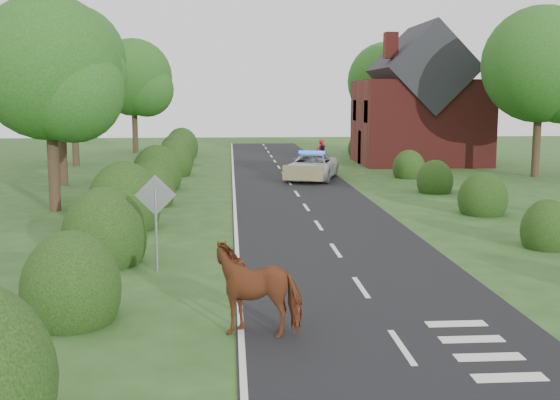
{
  "coord_description": "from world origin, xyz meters",
  "views": [
    {
      "loc": [
        -3.08,
        -15.99,
        4.55
      ],
      "look_at": [
        -1.53,
        5.58,
        1.3
      ],
      "focal_mm": 45.0,
      "sensor_mm": 36.0,
      "label": 1
    }
  ],
  "objects": [
    {
      "name": "cow",
      "position": [
        -2.56,
        -2.83,
        0.73
      ],
      "size": [
        2.21,
        1.4,
        1.46
      ],
      "primitive_type": "imported",
      "rotation": [
        0.0,
        0.0,
        -1.73
      ],
      "color": "brown",
      "rests_on": "ground"
    },
    {
      "name": "road",
      "position": [
        0.0,
        15.0,
        0.01
      ],
      "size": [
        6.0,
        70.0,
        0.02
      ],
      "primitive_type": "cube",
      "color": "black",
      "rests_on": "ground"
    },
    {
      "name": "hedgerow_left",
      "position": [
        -6.51,
        11.69,
        0.75
      ],
      "size": [
        2.75,
        50.41,
        3.0
      ],
      "color": "black",
      "rests_on": "ground"
    },
    {
      "name": "ground",
      "position": [
        0.0,
        0.0,
        0.0
      ],
      "size": [
        120.0,
        120.0,
        0.0
      ],
      "primitive_type": "plane",
      "color": "#2B4B1C"
    },
    {
      "name": "house",
      "position": [
        9.49,
        30.0,
        3.79
      ],
      "size": [
        8.0,
        7.4,
        9.17
      ],
      "color": "maroon",
      "rests_on": "ground"
    },
    {
      "name": "road_sign",
      "position": [
        -5.0,
        2.0,
        1.65
      ],
      "size": [
        1.06,
        0.08,
        2.53
      ],
      "color": "gray",
      "rests_on": "ground"
    },
    {
      "name": "tree_right_c",
      "position": [
        9.27,
        37.85,
        5.34
      ],
      "size": [
        6.15,
        6.0,
        8.58
      ],
      "color": "#332316",
      "rests_on": "ground"
    },
    {
      "name": "road_markings",
      "position": [
        -1.6,
        12.93,
        0.03
      ],
      "size": [
        4.96,
        70.0,
        0.01
      ],
      "color": "white",
      "rests_on": "road"
    },
    {
      "name": "tree_left_c",
      "position": [
        -12.7,
        29.83,
        6.53
      ],
      "size": [
        6.97,
        6.8,
        10.22
      ],
      "color": "#332316",
      "rests_on": "ground"
    },
    {
      "name": "hedgerow_right",
      "position": [
        6.6,
        11.21,
        0.55
      ],
      "size": [
        2.1,
        45.78,
        2.1
      ],
      "color": "black",
      "rests_on": "ground"
    },
    {
      "name": "tree_left_a",
      "position": [
        -9.75,
        11.86,
        5.34
      ],
      "size": [
        5.74,
        5.6,
        8.38
      ],
      "color": "#332316",
      "rests_on": "ground"
    },
    {
      "name": "tree_right_b",
      "position": [
        14.29,
        21.84,
        5.94
      ],
      "size": [
        6.56,
        6.4,
        9.4
      ],
      "color": "#332316",
      "rests_on": "ground"
    },
    {
      "name": "tree_left_b",
      "position": [
        -11.25,
        19.86,
        5.04
      ],
      "size": [
        5.74,
        5.6,
        8.07
      ],
      "color": "#332316",
      "rests_on": "ground"
    },
    {
      "name": "police_van",
      "position": [
        1.33,
        21.5,
        0.7
      ],
      "size": [
        3.69,
        5.54,
        1.55
      ],
      "rotation": [
        0.0,
        0.0,
        -0.29
      ],
      "color": "silver",
      "rests_on": "ground"
    },
    {
      "name": "pedestrian_purple",
      "position": [
        2.55,
        26.5,
        0.77
      ],
      "size": [
        0.95,
        0.93,
        1.54
      ],
      "primitive_type": "imported",
      "rotation": [
        0.0,
        0.0,
        2.45
      ],
      "color": "#4C2051",
      "rests_on": "ground"
    },
    {
      "name": "tree_left_d",
      "position": [
        -10.23,
        39.85,
        5.64
      ],
      "size": [
        6.15,
        6.0,
        8.89
      ],
      "color": "#332316",
      "rests_on": "ground"
    },
    {
      "name": "pedestrian_red",
      "position": [
        2.69,
        28.13,
        0.87
      ],
      "size": [
        0.76,
        0.67,
        1.74
      ],
      "primitive_type": "imported",
      "rotation": [
        0.0,
        0.0,
        3.66
      ],
      "color": "#B4111E",
      "rests_on": "ground"
    }
  ]
}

